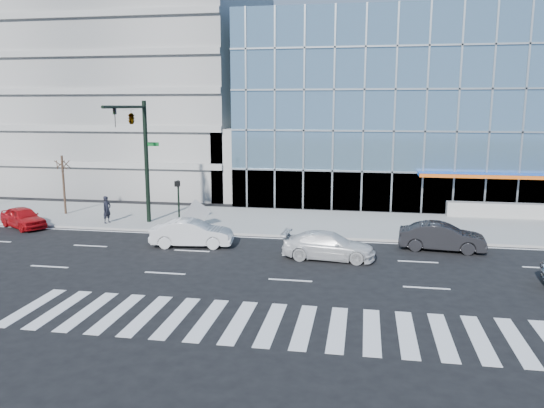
{
  "coord_description": "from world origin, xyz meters",
  "views": [
    {
      "loc": [
        3.16,
        -26.85,
        7.81
      ],
      "look_at": [
        -2.07,
        3.0,
        2.19
      ],
      "focal_mm": 35.0,
      "sensor_mm": 36.0,
      "label": 1
    }
  ],
  "objects_px": {
    "traffic_signal": "(136,133)",
    "street_tree_near": "(62,164)",
    "white_suv": "(329,246)",
    "tilted_panel": "(197,213)",
    "ped_signal_post": "(178,196)",
    "dark_sedan": "(442,237)",
    "white_sedan": "(192,233)",
    "red_sedan": "(23,217)",
    "pedestrian": "(107,210)"
  },
  "relations": [
    {
      "from": "ped_signal_post",
      "to": "tilted_panel",
      "type": "bearing_deg",
      "value": 2.69
    },
    {
      "from": "street_tree_near",
      "to": "dark_sedan",
      "type": "distance_m",
      "value": 26.13
    },
    {
      "from": "white_suv",
      "to": "white_sedan",
      "type": "relative_size",
      "value": 1.05
    },
    {
      "from": "white_sedan",
      "to": "pedestrian",
      "type": "distance_m",
      "value": 8.38
    },
    {
      "from": "street_tree_near",
      "to": "ped_signal_post",
      "type": "bearing_deg",
      "value": -15.06
    },
    {
      "from": "ped_signal_post",
      "to": "white_sedan",
      "type": "relative_size",
      "value": 0.65
    },
    {
      "from": "ped_signal_post",
      "to": "white_sedan",
      "type": "distance_m",
      "value": 4.74
    },
    {
      "from": "dark_sedan",
      "to": "white_suv",
      "type": "bearing_deg",
      "value": 119.72
    },
    {
      "from": "dark_sedan",
      "to": "tilted_panel",
      "type": "relative_size",
      "value": 3.53
    },
    {
      "from": "traffic_signal",
      "to": "red_sedan",
      "type": "distance_m",
      "value": 9.42
    },
    {
      "from": "white_suv",
      "to": "street_tree_near",
      "type": "bearing_deg",
      "value": 71.71
    },
    {
      "from": "traffic_signal",
      "to": "street_tree_near",
      "type": "xyz_separation_m",
      "value": [
        -7.0,
        2.93,
        -2.39
      ]
    },
    {
      "from": "white_sedan",
      "to": "dark_sedan",
      "type": "distance_m",
      "value": 13.86
    },
    {
      "from": "tilted_panel",
      "to": "ped_signal_post",
      "type": "bearing_deg",
      "value": 158.89
    },
    {
      "from": "white_sedan",
      "to": "tilted_panel",
      "type": "xyz_separation_m",
      "value": [
        -0.99,
        4.03,
        0.31
      ]
    },
    {
      "from": "white_suv",
      "to": "red_sedan",
      "type": "bearing_deg",
      "value": 82.86
    },
    {
      "from": "ped_signal_post",
      "to": "pedestrian",
      "type": "distance_m",
      "value": 5.18
    },
    {
      "from": "ped_signal_post",
      "to": "tilted_panel",
      "type": "xyz_separation_m",
      "value": [
        1.21,
        0.06,
        -1.08
      ]
    },
    {
      "from": "red_sedan",
      "to": "white_suv",
      "type": "bearing_deg",
      "value": -69.41
    },
    {
      "from": "traffic_signal",
      "to": "tilted_panel",
      "type": "distance_m",
      "value": 6.32
    },
    {
      "from": "traffic_signal",
      "to": "white_suv",
      "type": "relative_size",
      "value": 1.66
    },
    {
      "from": "street_tree_near",
      "to": "white_suv",
      "type": "bearing_deg",
      "value": -21.61
    },
    {
      "from": "ped_signal_post",
      "to": "tilted_panel",
      "type": "height_order",
      "value": "ped_signal_post"
    },
    {
      "from": "street_tree_near",
      "to": "white_sedan",
      "type": "xyz_separation_m",
      "value": [
        11.7,
        -6.53,
        -3.02
      ]
    },
    {
      "from": "white_sedan",
      "to": "ped_signal_post",
      "type": "bearing_deg",
      "value": 21.65
    },
    {
      "from": "traffic_signal",
      "to": "pedestrian",
      "type": "xyz_separation_m",
      "value": [
        -2.57,
        0.58,
        -5.11
      ]
    },
    {
      "from": "white_suv",
      "to": "pedestrian",
      "type": "relative_size",
      "value": 2.66
    },
    {
      "from": "traffic_signal",
      "to": "white_suv",
      "type": "distance_m",
      "value": 14.43
    },
    {
      "from": "ped_signal_post",
      "to": "white_suv",
      "type": "height_order",
      "value": "ped_signal_post"
    },
    {
      "from": "ped_signal_post",
      "to": "white_sedan",
      "type": "xyz_separation_m",
      "value": [
        2.2,
        -3.97,
        -1.39
      ]
    },
    {
      "from": "ped_signal_post",
      "to": "dark_sedan",
      "type": "height_order",
      "value": "ped_signal_post"
    },
    {
      "from": "dark_sedan",
      "to": "tilted_panel",
      "type": "xyz_separation_m",
      "value": [
        -14.76,
        2.51,
        0.31
      ]
    },
    {
      "from": "traffic_signal",
      "to": "tilted_panel",
      "type": "bearing_deg",
      "value": 6.64
    },
    {
      "from": "white_suv",
      "to": "red_sedan",
      "type": "xyz_separation_m",
      "value": [
        -20.05,
        3.7,
        -0.02
      ]
    },
    {
      "from": "white_suv",
      "to": "red_sedan",
      "type": "relative_size",
      "value": 1.2
    },
    {
      "from": "traffic_signal",
      "to": "ped_signal_post",
      "type": "bearing_deg",
      "value": 8.52
    },
    {
      "from": "ped_signal_post",
      "to": "street_tree_near",
      "type": "height_order",
      "value": "street_tree_near"
    },
    {
      "from": "white_suv",
      "to": "dark_sedan",
      "type": "bearing_deg",
      "value": -62.46
    },
    {
      "from": "traffic_signal",
      "to": "white_suv",
      "type": "xyz_separation_m",
      "value": [
        12.47,
        -4.78,
        -5.47
      ]
    },
    {
      "from": "traffic_signal",
      "to": "tilted_panel",
      "type": "xyz_separation_m",
      "value": [
        3.7,
        0.43,
        -5.1
      ]
    },
    {
      "from": "white_sedan",
      "to": "tilted_panel",
      "type": "distance_m",
      "value": 4.16
    },
    {
      "from": "traffic_signal",
      "to": "red_sedan",
      "type": "xyz_separation_m",
      "value": [
        -7.59,
        -1.08,
        -5.48
      ]
    },
    {
      "from": "traffic_signal",
      "to": "pedestrian",
      "type": "height_order",
      "value": "traffic_signal"
    },
    {
      "from": "white_sedan",
      "to": "dark_sedan",
      "type": "bearing_deg",
      "value": -91.02
    },
    {
      "from": "tilted_panel",
      "to": "white_suv",
      "type": "bearing_deg",
      "value": -54.54
    },
    {
      "from": "red_sedan",
      "to": "tilted_panel",
      "type": "height_order",
      "value": "tilted_panel"
    },
    {
      "from": "white_suv",
      "to": "tilted_panel",
      "type": "height_order",
      "value": "tilted_panel"
    },
    {
      "from": "dark_sedan",
      "to": "street_tree_near",
      "type": "bearing_deg",
      "value": 84.37
    },
    {
      "from": "white_sedan",
      "to": "traffic_signal",
      "type": "bearing_deg",
      "value": 45.25
    },
    {
      "from": "red_sedan",
      "to": "pedestrian",
      "type": "xyz_separation_m",
      "value": [
        5.02,
        1.66,
        0.37
      ]
    }
  ]
}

